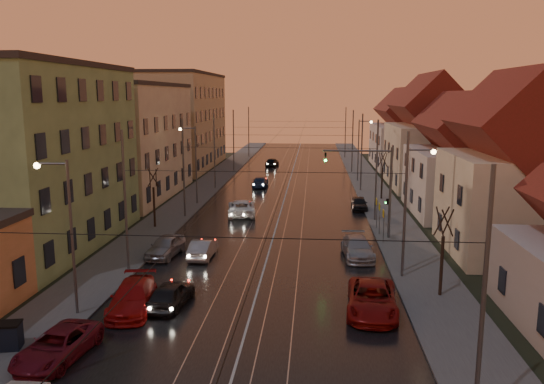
% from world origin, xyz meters
% --- Properties ---
extents(ground, '(160.00, 160.00, 0.00)m').
position_xyz_m(ground, '(0.00, 0.00, 0.00)').
color(ground, black).
rests_on(ground, ground).
extents(road, '(16.00, 120.00, 0.04)m').
position_xyz_m(road, '(0.00, 40.00, 0.02)').
color(road, black).
rests_on(road, ground).
extents(sidewalk_left, '(4.00, 120.00, 0.15)m').
position_xyz_m(sidewalk_left, '(-10.00, 40.00, 0.07)').
color(sidewalk_left, '#4C4C4C').
rests_on(sidewalk_left, ground).
extents(sidewalk_right, '(4.00, 120.00, 0.15)m').
position_xyz_m(sidewalk_right, '(10.00, 40.00, 0.07)').
color(sidewalk_right, '#4C4C4C').
rests_on(sidewalk_right, ground).
extents(tram_rail_0, '(0.06, 120.00, 0.03)m').
position_xyz_m(tram_rail_0, '(-2.20, 40.00, 0.06)').
color(tram_rail_0, gray).
rests_on(tram_rail_0, road).
extents(tram_rail_1, '(0.06, 120.00, 0.03)m').
position_xyz_m(tram_rail_1, '(-0.77, 40.00, 0.06)').
color(tram_rail_1, gray).
rests_on(tram_rail_1, road).
extents(tram_rail_2, '(0.06, 120.00, 0.03)m').
position_xyz_m(tram_rail_2, '(0.77, 40.00, 0.06)').
color(tram_rail_2, gray).
rests_on(tram_rail_2, road).
extents(tram_rail_3, '(0.06, 120.00, 0.03)m').
position_xyz_m(tram_rail_3, '(2.20, 40.00, 0.06)').
color(tram_rail_3, gray).
rests_on(tram_rail_3, road).
extents(apartment_left_1, '(10.00, 18.00, 13.00)m').
position_xyz_m(apartment_left_1, '(-17.50, 14.00, 6.50)').
color(apartment_left_1, '#5D7F50').
rests_on(apartment_left_1, ground).
extents(apartment_left_2, '(10.00, 20.00, 12.00)m').
position_xyz_m(apartment_left_2, '(-17.50, 34.00, 6.00)').
color(apartment_left_2, tan).
rests_on(apartment_left_2, ground).
extents(apartment_left_3, '(10.00, 24.00, 14.00)m').
position_xyz_m(apartment_left_3, '(-17.50, 58.00, 7.00)').
color(apartment_left_3, tan).
rests_on(apartment_left_3, ground).
extents(house_right_1, '(8.67, 10.20, 10.80)m').
position_xyz_m(house_right_1, '(17.00, 15.00, 5.45)').
color(house_right_1, '#BCB191').
rests_on(house_right_1, ground).
extents(house_right_2, '(9.18, 12.24, 9.20)m').
position_xyz_m(house_right_2, '(17.00, 28.00, 4.64)').
color(house_right_2, beige).
rests_on(house_right_2, ground).
extents(house_right_3, '(9.18, 14.28, 11.50)m').
position_xyz_m(house_right_3, '(17.00, 43.00, 5.80)').
color(house_right_3, '#BCB191').
rests_on(house_right_3, ground).
extents(house_right_4, '(9.18, 16.32, 10.00)m').
position_xyz_m(house_right_4, '(17.00, 61.00, 5.05)').
color(house_right_4, beige).
rests_on(house_right_4, ground).
extents(catenary_pole_r_0, '(0.16, 0.16, 9.00)m').
position_xyz_m(catenary_pole_r_0, '(8.60, -6.00, 4.50)').
color(catenary_pole_r_0, '#595B60').
rests_on(catenary_pole_r_0, ground).
extents(catenary_pole_l_1, '(0.16, 0.16, 9.00)m').
position_xyz_m(catenary_pole_l_1, '(-8.60, 9.00, 4.50)').
color(catenary_pole_l_1, '#595B60').
rests_on(catenary_pole_l_1, ground).
extents(catenary_pole_r_1, '(0.16, 0.16, 9.00)m').
position_xyz_m(catenary_pole_r_1, '(8.60, 9.00, 4.50)').
color(catenary_pole_r_1, '#595B60').
rests_on(catenary_pole_r_1, ground).
extents(catenary_pole_l_2, '(0.16, 0.16, 9.00)m').
position_xyz_m(catenary_pole_l_2, '(-8.60, 24.00, 4.50)').
color(catenary_pole_l_2, '#595B60').
rests_on(catenary_pole_l_2, ground).
extents(catenary_pole_r_2, '(0.16, 0.16, 9.00)m').
position_xyz_m(catenary_pole_r_2, '(8.60, 24.00, 4.50)').
color(catenary_pole_r_2, '#595B60').
rests_on(catenary_pole_r_2, ground).
extents(catenary_pole_l_3, '(0.16, 0.16, 9.00)m').
position_xyz_m(catenary_pole_l_3, '(-8.60, 39.00, 4.50)').
color(catenary_pole_l_3, '#595B60').
rests_on(catenary_pole_l_3, ground).
extents(catenary_pole_r_3, '(0.16, 0.16, 9.00)m').
position_xyz_m(catenary_pole_r_3, '(8.60, 39.00, 4.50)').
color(catenary_pole_r_3, '#595B60').
rests_on(catenary_pole_r_3, ground).
extents(catenary_pole_l_4, '(0.16, 0.16, 9.00)m').
position_xyz_m(catenary_pole_l_4, '(-8.60, 54.00, 4.50)').
color(catenary_pole_l_4, '#595B60').
rests_on(catenary_pole_l_4, ground).
extents(catenary_pole_r_4, '(0.16, 0.16, 9.00)m').
position_xyz_m(catenary_pole_r_4, '(8.60, 54.00, 4.50)').
color(catenary_pole_r_4, '#595B60').
rests_on(catenary_pole_r_4, ground).
extents(catenary_pole_l_5, '(0.16, 0.16, 9.00)m').
position_xyz_m(catenary_pole_l_5, '(-8.60, 72.00, 4.50)').
color(catenary_pole_l_5, '#595B60').
rests_on(catenary_pole_l_5, ground).
extents(catenary_pole_r_5, '(0.16, 0.16, 9.00)m').
position_xyz_m(catenary_pole_r_5, '(8.60, 72.00, 4.50)').
color(catenary_pole_r_5, '#595B60').
rests_on(catenary_pole_r_5, ground).
extents(street_lamp_0, '(1.75, 0.32, 8.00)m').
position_xyz_m(street_lamp_0, '(-9.10, 2.00, 4.89)').
color(street_lamp_0, '#595B60').
rests_on(street_lamp_0, ground).
extents(street_lamp_1, '(1.75, 0.32, 8.00)m').
position_xyz_m(street_lamp_1, '(9.10, 10.00, 4.89)').
color(street_lamp_1, '#595B60').
rests_on(street_lamp_1, ground).
extents(street_lamp_2, '(1.75, 0.32, 8.00)m').
position_xyz_m(street_lamp_2, '(-9.10, 30.00, 4.89)').
color(street_lamp_2, '#595B60').
rests_on(street_lamp_2, ground).
extents(street_lamp_3, '(1.75, 0.32, 8.00)m').
position_xyz_m(street_lamp_3, '(9.10, 46.00, 4.89)').
color(street_lamp_3, '#595B60').
rests_on(street_lamp_3, ground).
extents(traffic_light_mast, '(5.30, 0.32, 7.20)m').
position_xyz_m(traffic_light_mast, '(7.99, 18.00, 4.60)').
color(traffic_light_mast, '#595B60').
rests_on(traffic_light_mast, ground).
extents(bare_tree_0, '(1.09, 1.09, 5.11)m').
position_xyz_m(bare_tree_0, '(-10.20, 20.00, 2.49)').
color(bare_tree_0, black).
rests_on(bare_tree_0, ground).
extents(bare_tree_1, '(1.09, 1.09, 5.11)m').
position_xyz_m(bare_tree_1, '(10.20, 6.00, 2.49)').
color(bare_tree_1, black).
rests_on(bare_tree_1, ground).
extents(bare_tree_2, '(1.09, 1.09, 5.11)m').
position_xyz_m(bare_tree_2, '(10.40, 34.00, 2.49)').
color(bare_tree_2, black).
rests_on(bare_tree_2, ground).
extents(driving_car_0, '(2.02, 4.17, 1.37)m').
position_xyz_m(driving_car_0, '(-4.35, 3.58, 0.69)').
color(driving_car_0, black).
rests_on(driving_car_0, ground).
extents(driving_car_1, '(1.48, 3.98, 1.30)m').
position_xyz_m(driving_car_1, '(-4.44, 12.19, 0.65)').
color(driving_car_1, '#A5A5AA').
rests_on(driving_car_1, ground).
extents(driving_car_2, '(3.15, 5.60, 1.48)m').
position_xyz_m(driving_car_2, '(-3.54, 25.34, 0.74)').
color(driving_car_2, white).
rests_on(driving_car_2, ground).
extents(driving_car_3, '(1.85, 4.41, 1.27)m').
position_xyz_m(driving_car_3, '(-3.37, 40.82, 0.64)').
color(driving_car_3, '#152441').
rests_on(driving_car_3, ground).
extents(driving_car_4, '(2.12, 4.21, 1.38)m').
position_xyz_m(driving_car_4, '(-3.44, 59.88, 0.69)').
color(driving_car_4, black).
rests_on(driving_car_4, ground).
extents(parked_left_1, '(2.67, 4.78, 1.26)m').
position_xyz_m(parked_left_1, '(-7.60, -2.47, 0.63)').
color(parked_left_1, maroon).
rests_on(parked_left_1, ground).
extents(parked_left_2, '(2.72, 5.27, 1.46)m').
position_xyz_m(parked_left_2, '(-6.20, 2.89, 0.73)').
color(parked_left_2, '#A11010').
rests_on(parked_left_2, ground).
extents(parked_left_3, '(2.23, 4.44, 1.45)m').
position_xyz_m(parked_left_3, '(-7.10, 12.29, 0.73)').
color(parked_left_3, gray).
rests_on(parked_left_3, ground).
extents(parked_right_0, '(2.95, 5.62, 1.51)m').
position_xyz_m(parked_right_0, '(6.20, 3.56, 0.75)').
color(parked_right_0, maroon).
rests_on(parked_right_0, ground).
extents(parked_right_1, '(2.28, 4.91, 1.39)m').
position_xyz_m(parked_right_1, '(6.20, 13.08, 0.69)').
color(parked_right_1, '#A4A4A9').
rests_on(parked_right_1, ground).
extents(parked_right_2, '(1.55, 3.74, 1.27)m').
position_xyz_m(parked_right_2, '(7.60, 28.75, 0.63)').
color(parked_right_2, black).
rests_on(parked_right_2, ground).
extents(dumpster, '(1.34, 1.03, 1.10)m').
position_xyz_m(dumpster, '(-10.16, -1.98, 0.70)').
color(dumpster, black).
rests_on(dumpster, sidewalk_left).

